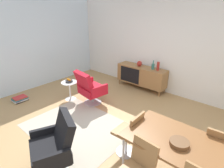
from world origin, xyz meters
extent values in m
plane|color=tan|center=(0.00, 0.00, 0.00)|extent=(8.32, 8.32, 0.00)
cube|color=white|center=(0.00, 2.60, 1.40)|extent=(6.80, 0.12, 2.80)
cube|color=silver|center=(-3.20, 0.00, 1.40)|extent=(0.12, 5.60, 2.80)
cube|color=olive|center=(-0.49, 2.30, 0.44)|extent=(1.60, 0.44, 0.56)
cube|color=black|center=(-0.79, 2.08, 0.44)|extent=(0.70, 0.01, 0.48)
cylinder|color=olive|center=(-1.23, 2.13, 0.08)|extent=(0.03, 0.03, 0.16)
cylinder|color=olive|center=(0.25, 2.13, 0.08)|extent=(0.03, 0.03, 0.16)
cylinder|color=olive|center=(-1.23, 2.47, 0.08)|extent=(0.03, 0.03, 0.16)
cylinder|color=olive|center=(0.25, 2.47, 0.08)|extent=(0.03, 0.03, 0.16)
cylinder|color=#337266|center=(-0.11, 2.30, 0.80)|extent=(0.09, 0.09, 0.17)
cylinder|color=#337266|center=(-0.11, 2.30, 0.94)|extent=(0.03, 0.03, 0.11)
cylinder|color=maroon|center=(0.05, 2.30, 0.85)|extent=(0.08, 0.08, 0.25)
ellipsoid|color=maroon|center=(-0.59, 2.30, 0.80)|extent=(0.16, 0.16, 0.17)
cube|color=brown|center=(1.83, -0.31, 0.72)|extent=(1.60, 0.90, 0.04)
cylinder|color=#B7B7BC|center=(1.11, -0.70, 0.35)|extent=(0.04, 0.04, 0.70)
cylinder|color=#B7B7BC|center=(1.11, 0.08, 0.35)|extent=(0.04, 0.04, 0.70)
cylinder|color=brown|center=(1.79, -0.39, 0.77)|extent=(0.26, 0.26, 0.06)
cube|color=#9E7042|center=(0.88, -0.31, 0.45)|extent=(0.41, 0.41, 0.05)
cube|color=#9E7042|center=(1.06, -0.31, 0.67)|extent=(0.10, 0.38, 0.38)
cylinder|color=#B7B7BC|center=(0.88, -0.31, 0.21)|extent=(0.04, 0.04, 0.42)
cylinder|color=#B7B7BC|center=(0.88, -0.31, 0.01)|extent=(0.36, 0.36, 0.01)
cube|color=#9E7042|center=(1.49, -0.75, 0.67)|extent=(0.39, 0.11, 0.38)
cube|color=#9E7042|center=(2.18, 0.31, 0.45)|extent=(0.43, 0.43, 0.05)
cube|color=#9E7042|center=(2.19, 0.13, 0.67)|extent=(0.39, 0.11, 0.38)
cylinder|color=#B7B7BC|center=(2.18, 0.31, 0.21)|extent=(0.04, 0.04, 0.42)
cube|color=red|center=(-0.95, 0.60, 0.38)|extent=(0.68, 0.64, 0.20)
cube|color=red|center=(-0.98, 0.36, 0.69)|extent=(0.63, 0.35, 0.51)
cube|color=red|center=(-0.62, 0.55, 0.46)|extent=(0.13, 0.51, 0.28)
cube|color=red|center=(-1.27, 0.65, 0.46)|extent=(0.13, 0.51, 0.28)
cylinder|color=#B7B7BC|center=(-0.95, 0.60, 0.14)|extent=(0.06, 0.06, 0.28)
cylinder|color=#B7B7BC|center=(-0.95, 0.60, 0.01)|extent=(0.48, 0.48, 0.02)
cube|color=black|center=(0.22, -1.40, 0.38)|extent=(0.77, 0.75, 0.20)
cube|color=black|center=(0.31, -1.18, 0.69)|extent=(0.66, 0.48, 0.51)
cube|color=black|center=(-0.09, -1.27, 0.46)|extent=(0.25, 0.49, 0.28)
cube|color=black|center=(0.52, -1.53, 0.46)|extent=(0.25, 0.49, 0.28)
cylinder|color=#B7B7BC|center=(0.22, -1.40, 0.14)|extent=(0.06, 0.06, 0.28)
cylinder|color=white|center=(-1.59, 0.34, 0.51)|extent=(0.44, 0.44, 0.02)
cylinder|color=white|center=(-1.59, 0.34, 0.25)|extent=(0.05, 0.05, 0.50)
cone|color=white|center=(-1.59, 0.34, 0.01)|extent=(0.32, 0.32, 0.02)
cylinder|color=#262628|center=(-1.59, 0.34, 0.55)|extent=(0.20, 0.20, 0.05)
sphere|color=orange|center=(-1.55, 0.33, 0.59)|extent=(0.07, 0.07, 0.07)
sphere|color=orange|center=(-1.63, 0.33, 0.59)|extent=(0.07, 0.07, 0.07)
cube|color=#262626|center=(-2.56, -0.67, 0.01)|extent=(0.30, 0.36, 0.01)
cube|color=silver|center=(-2.57, -0.69, 0.02)|extent=(0.28, 0.36, 0.02)
cube|color=silver|center=(-2.55, -0.67, 0.05)|extent=(0.32, 0.39, 0.02)
cube|color=#334C8C|center=(-2.55, -0.67, 0.07)|extent=(0.31, 0.39, 0.02)
cube|color=#3F7F4C|center=(-2.56, -0.68, 0.09)|extent=(0.30, 0.35, 0.02)
cube|color=red|center=(-2.55, -0.67, 0.11)|extent=(0.27, 0.34, 0.02)
cube|color=#B7AD99|center=(-0.36, -0.40, 0.00)|extent=(2.20, 1.70, 0.01)
camera|label=1|loc=(2.39, -2.45, 2.44)|focal=29.55mm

